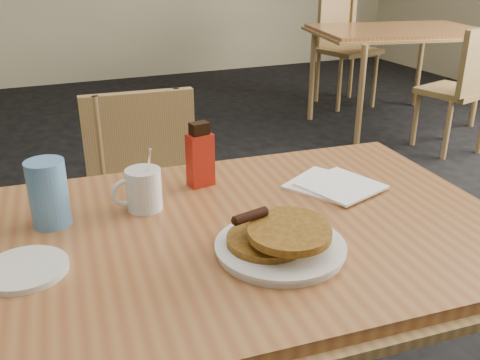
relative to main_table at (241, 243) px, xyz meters
name	(u,v)px	position (x,y,z in m)	size (l,w,h in m)	color
main_table	(241,243)	(0.00, 0.00, 0.00)	(1.25, 0.90, 0.75)	#956135
neighbor_table	(399,34)	(2.38, 2.46, 0.00)	(1.44, 1.12, 0.75)	#956135
chair_main_far	(150,196)	(-0.02, 0.74, -0.20)	(0.41, 0.42, 0.85)	#A77C4E
chair_neighbor_far	(342,36)	(2.36, 3.20, -0.11)	(0.54, 0.55, 1.00)	#A77C4E
chair_neighbor_near	(465,80)	(2.35, 1.71, -0.20)	(0.47, 0.48, 0.85)	#A77C4E
pancake_plate	(281,241)	(0.03, -0.13, 0.07)	(0.26, 0.26, 0.08)	silver
coffee_mug	(143,189)	(-0.17, 0.16, 0.09)	(0.11, 0.08, 0.15)	silver
syrup_bottle	(200,157)	(-0.01, 0.24, 0.12)	(0.07, 0.05, 0.16)	maroon
napkin_stack	(334,185)	(0.29, 0.10, 0.05)	(0.24, 0.25, 0.01)	white
blue_tumbler	(48,193)	(-0.37, 0.17, 0.11)	(0.08, 0.08, 0.14)	#5389C2
side_saucer	(25,269)	(-0.43, -0.01, 0.05)	(0.16, 0.16, 0.01)	silver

